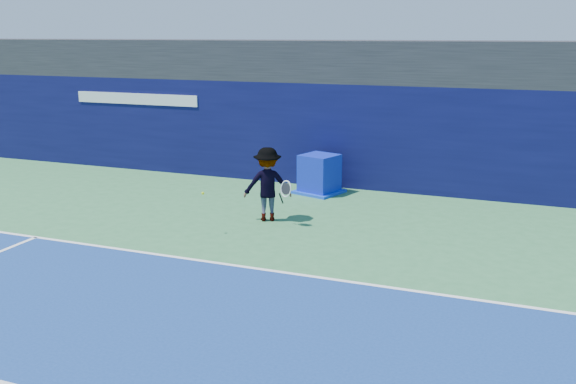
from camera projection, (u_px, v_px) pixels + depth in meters
name	position (u px, v px, depth m)	size (l,w,h in m)	color
ground	(154.00, 332.00, 9.74)	(80.00, 80.00, 0.00)	#327040
baseline	(240.00, 266.00, 12.45)	(24.00, 0.10, 0.01)	white
stadium_band	(360.00, 61.00, 19.27)	(36.00, 3.00, 1.20)	black
back_wall_assembly	(349.00, 135.00, 18.87)	(36.00, 1.03, 3.00)	#0A0B38
equipment_cart	(319.00, 176.00, 18.09)	(1.43, 1.43, 1.10)	#0B1BA4
tennis_player	(268.00, 184.00, 15.34)	(1.42, 1.08, 1.78)	silver
tennis_ball	(203.00, 193.00, 14.22)	(0.06, 0.06, 0.06)	#AED017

